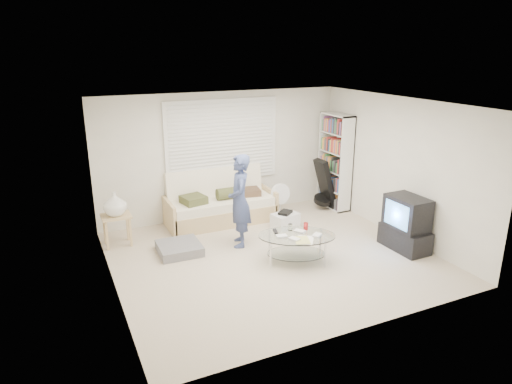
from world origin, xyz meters
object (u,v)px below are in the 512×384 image
coffee_table (297,240)px  bookshelf (335,162)px  tv_unit (406,224)px  futon_sofa (220,205)px

coffee_table → bookshelf: bearing=44.2°
bookshelf → tv_unit: 2.40m
futon_sofa → bookshelf: (2.52, -0.19, 0.66)m
bookshelf → tv_unit: bookshelf is taller
futon_sofa → bookshelf: size_ratio=1.06×
futon_sofa → coffee_table: bearing=-77.3°
coffee_table → futon_sofa: bearing=102.7°
tv_unit → coffee_table: bearing=169.4°
tv_unit → futon_sofa: bearing=133.6°
futon_sofa → coffee_table: (0.49, -2.17, 0.03)m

